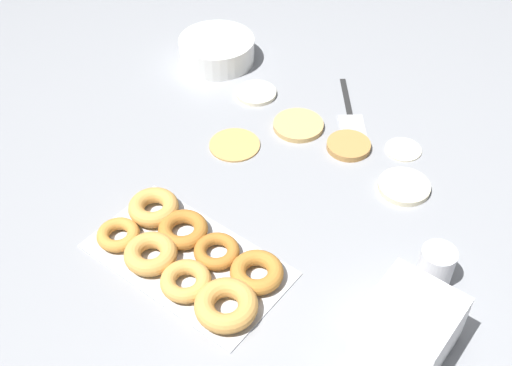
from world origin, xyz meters
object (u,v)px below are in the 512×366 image
Objects in this scene: pancake_0 at (256,93)px; pancake_4 at (404,187)px; donut_tray at (189,257)px; spatula at (352,123)px; pancake_3 at (298,125)px; batter_bowl at (217,50)px; pancake_2 at (403,149)px; pancake_5 at (349,146)px; container_stack at (410,325)px; paper_cup at (436,266)px; pancake_1 at (235,144)px.

pancake_0 is 0.46m from pancake_4.
spatula is (0.02, 0.55, -0.02)m from donut_tray.
batter_bowl is (-0.33, 0.10, 0.03)m from pancake_3.
pancake_2 is 0.14m from spatula.
container_stack reaches higher than pancake_5.
spatula is (-0.39, 0.46, -0.05)m from container_stack.
pancake_3 is at bearing -14.76° from pancake_0.
batter_bowl reaches higher than pancake_0.
pancake_0 is 0.29m from pancake_5.
pancake_3 is 0.61m from container_stack.
donut_tray is 5.00× the size of paper_cup.
batter_bowl is (-0.41, 0.56, 0.01)m from donut_tray.
pancake_5 is 0.71× the size of container_stack.
donut_tray is 0.69m from batter_bowl.
pancake_3 reaches higher than pancake_2.
paper_cup is (0.16, -0.18, 0.03)m from pancake_4.
pancake_3 is at bearing 142.48° from container_stack.
batter_bowl reaches higher than pancake_1.
pancake_0 is 0.19m from batter_bowl.
spatula is (0.25, 0.05, -0.00)m from pancake_0.
pancake_2 is at bearing -2.22° from batter_bowl.
pancake_2 is 0.51m from container_stack.
pancake_3 and pancake_4 have the same top height.
pancake_5 is at bearing -12.00° from spatula.
pancake_3 is at bearing 61.81° from pancake_1.
paper_cup is at bearing -53.27° from pancake_2.
pancake_4 reaches higher than pancake_1.
container_stack reaches higher than spatula.
batter_bowl reaches higher than pancake_5.
pancake_5 is 0.48m from donut_tray.
pancake_4 is 0.24m from spatula.
pancake_4 is (0.37, 0.11, 0.00)m from pancake_1.
paper_cup reaches higher than donut_tray.
pancake_5 is at bearing -145.88° from pancake_2.
pancake_2 is at bearing 73.00° from donut_tray.
paper_cup is (0.79, -0.31, 0.01)m from batter_bowl.
donut_tray is (0.15, -0.32, 0.01)m from pancake_1.
pancake_0 is 0.85× the size of pancake_3.
spatula is (-0.14, 0.01, -0.00)m from pancake_2.
donut_tray is at bearing -65.62° from pancake_0.
spatula is at bearing 44.06° from pancake_3.
donut_tray is (0.07, -0.46, 0.01)m from pancake_3.
batter_bowl is 2.56× the size of paper_cup.
pancake_4 is at bearing 130.83° from paper_cup.
container_stack is at bearing -61.40° from pancake_2.
container_stack reaches higher than pancake_0.
container_stack is (0.81, -0.47, 0.02)m from batter_bowl.
pancake_3 reaches higher than pancake_1.
batter_bowl is at bearing 168.18° from pancake_4.
batter_bowl is at bearing 161.68° from pancake_0.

